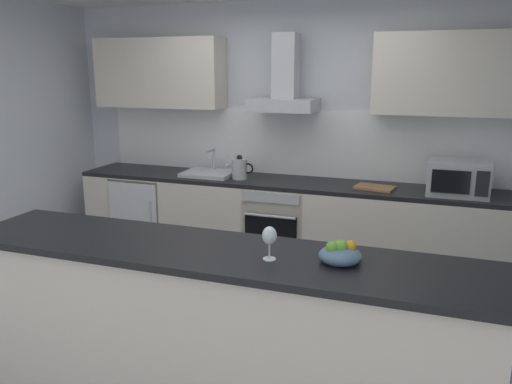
% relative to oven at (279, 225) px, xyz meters
% --- Properties ---
extents(ground, '(5.90, 4.52, 0.02)m').
position_rel_oven_xyz_m(ground, '(0.07, -1.42, -0.47)').
color(ground, slate).
extents(wall_back, '(5.90, 0.12, 2.60)m').
position_rel_oven_xyz_m(wall_back, '(0.07, 0.41, 0.84)').
color(wall_back, silver).
rests_on(wall_back, ground).
extents(backsplash_tile, '(4.16, 0.02, 0.66)m').
position_rel_oven_xyz_m(backsplash_tile, '(0.07, 0.33, 0.77)').
color(backsplash_tile, white).
extents(counter_back, '(4.31, 0.60, 0.90)m').
position_rel_oven_xyz_m(counter_back, '(0.07, 0.03, -0.01)').
color(counter_back, beige).
rests_on(counter_back, ground).
extents(counter_island, '(3.02, 0.64, 1.00)m').
position_rel_oven_xyz_m(counter_island, '(0.28, -2.18, 0.04)').
color(counter_island, beige).
rests_on(counter_island, ground).
extents(upper_cabinets, '(4.25, 0.32, 0.70)m').
position_rel_oven_xyz_m(upper_cabinets, '(0.07, 0.18, 1.45)').
color(upper_cabinets, beige).
extents(oven, '(0.60, 0.62, 0.80)m').
position_rel_oven_xyz_m(oven, '(0.00, 0.00, 0.00)').
color(oven, slate).
rests_on(oven, ground).
extents(refrigerator, '(0.58, 0.60, 0.85)m').
position_rel_oven_xyz_m(refrigerator, '(-1.49, -0.00, -0.03)').
color(refrigerator, white).
rests_on(refrigerator, ground).
extents(microwave, '(0.50, 0.38, 0.30)m').
position_rel_oven_xyz_m(microwave, '(1.59, -0.03, 0.59)').
color(microwave, '#B7BABC').
rests_on(microwave, counter_back).
extents(sink, '(0.50, 0.40, 0.26)m').
position_rel_oven_xyz_m(sink, '(-0.75, 0.01, 0.47)').
color(sink, silver).
rests_on(sink, counter_back).
extents(kettle, '(0.29, 0.15, 0.24)m').
position_rel_oven_xyz_m(kettle, '(-0.40, -0.03, 0.55)').
color(kettle, '#B7BABC').
rests_on(kettle, counter_back).
extents(range_hood, '(0.62, 0.45, 0.72)m').
position_rel_oven_xyz_m(range_hood, '(-0.00, 0.13, 1.33)').
color(range_hood, '#B7BABC').
extents(wine_glass, '(0.08, 0.08, 0.18)m').
position_rel_oven_xyz_m(wine_glass, '(0.61, -2.22, 0.66)').
color(wine_glass, silver).
rests_on(wine_glass, counter_island).
extents(fruit_bowl, '(0.22, 0.22, 0.13)m').
position_rel_oven_xyz_m(fruit_bowl, '(0.96, -2.14, 0.58)').
color(fruit_bowl, slate).
rests_on(fruit_bowl, counter_island).
extents(chopping_board, '(0.38, 0.28, 0.02)m').
position_rel_oven_xyz_m(chopping_board, '(0.90, -0.02, 0.45)').
color(chopping_board, '#9E7247').
rests_on(chopping_board, counter_back).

